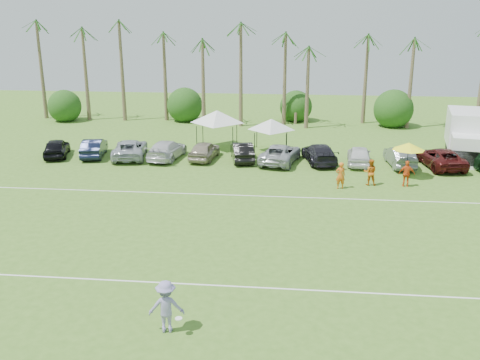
# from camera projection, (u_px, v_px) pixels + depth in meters

# --- Properties ---
(ground) EXTENTS (120.00, 120.00, 0.00)m
(ground) POSITION_uv_depth(u_px,v_px,m) (141.00, 306.00, 21.32)
(ground) COLOR #447021
(ground) RESTS_ON ground
(field_lines) EXTENTS (80.00, 12.10, 0.01)m
(field_lines) POSITION_uv_depth(u_px,v_px,m) (182.00, 229.00, 28.92)
(field_lines) COLOR white
(field_lines) RESTS_ON ground
(palm_tree_0) EXTENTS (2.40, 2.40, 8.90)m
(palm_tree_0) POSITION_uv_depth(u_px,v_px,m) (36.00, 50.00, 57.36)
(palm_tree_0) COLOR brown
(palm_tree_0) RESTS_ON ground
(palm_tree_1) EXTENTS (2.40, 2.40, 9.90)m
(palm_tree_1) POSITION_uv_depth(u_px,v_px,m) (80.00, 42.00, 56.61)
(palm_tree_1) COLOR brown
(palm_tree_1) RESTS_ON ground
(palm_tree_2) EXTENTS (2.40, 2.40, 10.90)m
(palm_tree_2) POSITION_uv_depth(u_px,v_px,m) (125.00, 34.00, 55.86)
(palm_tree_2) COLOR brown
(palm_tree_2) RESTS_ON ground
(palm_tree_3) EXTENTS (2.40, 2.40, 11.90)m
(palm_tree_3) POSITION_uv_depth(u_px,v_px,m) (162.00, 25.00, 55.22)
(palm_tree_3) COLOR brown
(palm_tree_3) RESTS_ON ground
(palm_tree_4) EXTENTS (2.40, 2.40, 8.90)m
(palm_tree_4) POSITION_uv_depth(u_px,v_px,m) (201.00, 51.00, 55.59)
(palm_tree_4) COLOR brown
(palm_tree_4) RESTS_ON ground
(palm_tree_5) EXTENTS (2.40, 2.40, 9.90)m
(palm_tree_5) POSITION_uv_depth(u_px,v_px,m) (239.00, 43.00, 54.94)
(palm_tree_5) COLOR brown
(palm_tree_5) RESTS_ON ground
(palm_tree_6) EXTENTS (2.40, 2.40, 10.90)m
(palm_tree_6) POSITION_uv_depth(u_px,v_px,m) (278.00, 34.00, 54.30)
(palm_tree_6) COLOR brown
(palm_tree_6) RESTS_ON ground
(palm_tree_7) EXTENTS (2.40, 2.40, 11.90)m
(palm_tree_7) POSITION_uv_depth(u_px,v_px,m) (318.00, 26.00, 53.65)
(palm_tree_7) COLOR brown
(palm_tree_7) RESTS_ON ground
(palm_tree_8) EXTENTS (2.40, 2.40, 8.90)m
(palm_tree_8) POSITION_uv_depth(u_px,v_px,m) (367.00, 52.00, 53.93)
(palm_tree_8) COLOR brown
(palm_tree_8) RESTS_ON ground
(palm_tree_9) EXTENTS (2.40, 2.40, 9.90)m
(palm_tree_9) POSITION_uv_depth(u_px,v_px,m) (419.00, 44.00, 53.18)
(palm_tree_9) COLOR brown
(palm_tree_9) RESTS_ON ground
(palm_tree_10) EXTENTS (2.40, 2.40, 10.90)m
(palm_tree_10) POSITION_uv_depth(u_px,v_px,m) (472.00, 35.00, 52.44)
(palm_tree_10) COLOR brown
(palm_tree_10) RESTS_ON ground
(bush_tree_0) EXTENTS (4.00, 4.00, 4.00)m
(bush_tree_0) POSITION_uv_depth(u_px,v_px,m) (71.00, 102.00, 59.70)
(bush_tree_0) COLOR brown
(bush_tree_0) RESTS_ON ground
(bush_tree_1) EXTENTS (4.00, 4.00, 4.00)m
(bush_tree_1) POSITION_uv_depth(u_px,v_px,m) (186.00, 104.00, 58.42)
(bush_tree_1) COLOR brown
(bush_tree_1) RESTS_ON ground
(bush_tree_2) EXTENTS (4.00, 4.00, 4.00)m
(bush_tree_2) POSITION_uv_depth(u_px,v_px,m) (296.00, 106.00, 57.25)
(bush_tree_2) COLOR brown
(bush_tree_2) RESTS_ON ground
(bush_tree_3) EXTENTS (4.00, 4.00, 4.00)m
(bush_tree_3) POSITION_uv_depth(u_px,v_px,m) (391.00, 107.00, 56.27)
(bush_tree_3) COLOR brown
(bush_tree_3) RESTS_ON ground
(sideline_player_a) EXTENTS (0.75, 0.58, 1.81)m
(sideline_player_a) POSITION_uv_depth(u_px,v_px,m) (340.00, 175.00, 35.51)
(sideline_player_a) COLOR orange
(sideline_player_a) RESTS_ON ground
(sideline_player_b) EXTENTS (0.91, 0.73, 1.81)m
(sideline_player_b) POSITION_uv_depth(u_px,v_px,m) (370.00, 172.00, 36.23)
(sideline_player_b) COLOR #CC6516
(sideline_player_b) RESTS_ON ground
(sideline_player_c) EXTENTS (1.09, 0.55, 1.80)m
(sideline_player_c) POSITION_uv_depth(u_px,v_px,m) (407.00, 174.00, 35.91)
(sideline_player_c) COLOR #DE5118
(sideline_player_c) RESTS_ON ground
(box_truck) EXTENTS (4.02, 7.55, 3.69)m
(box_truck) POSITION_uv_depth(u_px,v_px,m) (467.00, 134.00, 42.85)
(box_truck) COLOR white
(box_truck) RESTS_ON ground
(canopy_tent_left) EXTENTS (4.72, 4.72, 3.82)m
(canopy_tent_left) POSITION_uv_depth(u_px,v_px,m) (217.00, 110.00, 45.80)
(canopy_tent_left) COLOR black
(canopy_tent_left) RESTS_ON ground
(canopy_tent_right) EXTENTS (4.03, 4.03, 3.27)m
(canopy_tent_right) POSITION_uv_depth(u_px,v_px,m) (271.00, 119.00, 44.60)
(canopy_tent_right) COLOR black
(canopy_tent_right) RESTS_ON ground
(market_umbrella) EXTENTS (2.28, 2.28, 2.54)m
(market_umbrella) POSITION_uv_depth(u_px,v_px,m) (409.00, 146.00, 37.55)
(market_umbrella) COLOR black
(market_umbrella) RESTS_ON ground
(frisbee_player) EXTENTS (1.40, 0.94, 2.01)m
(frisbee_player) POSITION_uv_depth(u_px,v_px,m) (166.00, 306.00, 19.38)
(frisbee_player) COLOR #8981B7
(frisbee_player) RESTS_ON ground
(parked_car_0) EXTENTS (2.86, 4.66, 1.48)m
(parked_car_0) POSITION_uv_depth(u_px,v_px,m) (57.00, 148.00, 43.60)
(parked_car_0) COLOR black
(parked_car_0) RESTS_ON ground
(parked_car_1) EXTENTS (2.38, 4.71, 1.48)m
(parked_car_1) POSITION_uv_depth(u_px,v_px,m) (94.00, 148.00, 43.61)
(parked_car_1) COLOR black
(parked_car_1) RESTS_ON ground
(parked_car_2) EXTENTS (3.35, 5.67, 1.48)m
(parked_car_2) POSITION_uv_depth(u_px,v_px,m) (130.00, 149.00, 43.23)
(parked_car_2) COLOR #A2A8B0
(parked_car_2) RESTS_ON ground
(parked_car_3) EXTENTS (2.68, 5.32, 1.48)m
(parked_car_3) POSITION_uv_depth(u_px,v_px,m) (167.00, 150.00, 42.96)
(parked_car_3) COLOR silver
(parked_car_3) RESTS_ON ground
(parked_car_4) EXTENTS (2.23, 4.51, 1.48)m
(parked_car_4) POSITION_uv_depth(u_px,v_px,m) (204.00, 150.00, 42.74)
(parked_car_4) COLOR gray
(parked_car_4) RESTS_ON ground
(parked_car_5) EXTENTS (2.43, 4.71, 1.48)m
(parked_car_5) POSITION_uv_depth(u_px,v_px,m) (242.00, 151.00, 42.42)
(parked_car_5) COLOR black
(parked_car_5) RESTS_ON ground
(parked_car_6) EXTENTS (3.51, 5.72, 1.48)m
(parked_car_6) POSITION_uv_depth(u_px,v_px,m) (280.00, 154.00, 41.74)
(parked_car_6) COLOR #9FA2A6
(parked_car_6) RESTS_ON ground
(parked_car_7) EXTENTS (3.01, 5.40, 1.48)m
(parked_car_7) POSITION_uv_depth(u_px,v_px,m) (319.00, 153.00, 41.84)
(parked_car_7) COLOR black
(parked_car_7) RESTS_ON ground
(parked_car_8) EXTENTS (2.09, 4.47, 1.48)m
(parked_car_8) POSITION_uv_depth(u_px,v_px,m) (359.00, 155.00, 41.26)
(parked_car_8) COLOR silver
(parked_car_8) RESTS_ON ground
(parked_car_9) EXTENTS (1.88, 4.59, 1.48)m
(parked_car_9) POSITION_uv_depth(u_px,v_px,m) (400.00, 157.00, 40.80)
(parked_car_9) COLOR slate
(parked_car_9) RESTS_ON ground
(parked_car_10) EXTENTS (3.14, 5.60, 1.48)m
(parked_car_10) POSITION_uv_depth(u_px,v_px,m) (441.00, 158.00, 40.51)
(parked_car_10) COLOR #461111
(parked_car_10) RESTS_ON ground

